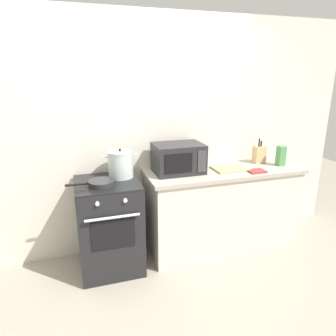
{
  "coord_description": "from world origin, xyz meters",
  "views": [
    {
      "loc": [
        -0.62,
        -2.18,
        1.89
      ],
      "look_at": [
        0.26,
        0.6,
        1.0
      ],
      "focal_mm": 32.65,
      "sensor_mm": 36.0,
      "label": 1
    }
  ],
  "objects_px": {
    "frying_pan": "(101,183)",
    "cutting_board": "(230,169)",
    "knife_block": "(259,154)",
    "stove": "(109,225)",
    "stock_pot": "(121,164)",
    "pasta_box": "(281,156)",
    "oven_mitt": "(257,171)",
    "microwave": "(178,158)"
  },
  "relations": [
    {
      "from": "frying_pan",
      "to": "cutting_board",
      "type": "bearing_deg",
      "value": 3.86
    },
    {
      "from": "stock_pot",
      "to": "microwave",
      "type": "relative_size",
      "value": 0.66
    },
    {
      "from": "stove",
      "to": "frying_pan",
      "type": "bearing_deg",
      "value": -124.81
    },
    {
      "from": "frying_pan",
      "to": "microwave",
      "type": "xyz_separation_m",
      "value": [
        0.81,
        0.17,
        0.12
      ]
    },
    {
      "from": "frying_pan",
      "to": "oven_mitt",
      "type": "bearing_deg",
      "value": -2.43
    },
    {
      "from": "oven_mitt",
      "to": "stock_pot",
      "type": "bearing_deg",
      "value": 169.36
    },
    {
      "from": "cutting_board",
      "to": "stock_pot",
      "type": "bearing_deg",
      "value": 175.11
    },
    {
      "from": "knife_block",
      "to": "oven_mitt",
      "type": "relative_size",
      "value": 1.57
    },
    {
      "from": "frying_pan",
      "to": "cutting_board",
      "type": "relative_size",
      "value": 1.22
    },
    {
      "from": "knife_block",
      "to": "oven_mitt",
      "type": "height_order",
      "value": "knife_block"
    },
    {
      "from": "stock_pot",
      "to": "pasta_box",
      "type": "xyz_separation_m",
      "value": [
        1.76,
        -0.13,
        -0.02
      ]
    },
    {
      "from": "pasta_box",
      "to": "microwave",
      "type": "bearing_deg",
      "value": 174.72
    },
    {
      "from": "frying_pan",
      "to": "knife_block",
      "type": "xyz_separation_m",
      "value": [
        1.82,
        0.23,
        0.07
      ]
    },
    {
      "from": "microwave",
      "to": "knife_block",
      "type": "xyz_separation_m",
      "value": [
        1.01,
        0.06,
        -0.05
      ]
    },
    {
      "from": "knife_block",
      "to": "oven_mitt",
      "type": "xyz_separation_m",
      "value": [
        -0.22,
        -0.3,
        -0.09
      ]
    },
    {
      "from": "cutting_board",
      "to": "oven_mitt",
      "type": "relative_size",
      "value": 2.0
    },
    {
      "from": "frying_pan",
      "to": "cutting_board",
      "type": "xyz_separation_m",
      "value": [
        1.37,
        0.09,
        -0.02
      ]
    },
    {
      "from": "microwave",
      "to": "knife_block",
      "type": "distance_m",
      "value": 1.01
    },
    {
      "from": "cutting_board",
      "to": "pasta_box",
      "type": "distance_m",
      "value": 0.62
    },
    {
      "from": "frying_pan",
      "to": "pasta_box",
      "type": "bearing_deg",
      "value": 1.81
    },
    {
      "from": "stock_pot",
      "to": "oven_mitt",
      "type": "bearing_deg",
      "value": -10.64
    },
    {
      "from": "frying_pan",
      "to": "microwave",
      "type": "bearing_deg",
      "value": 11.88
    },
    {
      "from": "frying_pan",
      "to": "oven_mitt",
      "type": "height_order",
      "value": "frying_pan"
    },
    {
      "from": "microwave",
      "to": "pasta_box",
      "type": "height_order",
      "value": "microwave"
    },
    {
      "from": "frying_pan",
      "to": "stock_pot",
      "type": "bearing_deg",
      "value": 41.27
    },
    {
      "from": "pasta_box",
      "to": "oven_mitt",
      "type": "height_order",
      "value": "pasta_box"
    },
    {
      "from": "cutting_board",
      "to": "frying_pan",
      "type": "bearing_deg",
      "value": -176.14
    },
    {
      "from": "frying_pan",
      "to": "knife_block",
      "type": "bearing_deg",
      "value": 7.29
    },
    {
      "from": "knife_block",
      "to": "frying_pan",
      "type": "bearing_deg",
      "value": -172.71
    },
    {
      "from": "stove",
      "to": "frying_pan",
      "type": "height_order",
      "value": "frying_pan"
    },
    {
      "from": "microwave",
      "to": "knife_block",
      "type": "bearing_deg",
      "value": 3.53
    },
    {
      "from": "frying_pan",
      "to": "pasta_box",
      "type": "height_order",
      "value": "pasta_box"
    },
    {
      "from": "stock_pot",
      "to": "stove",
      "type": "bearing_deg",
      "value": -147.1
    },
    {
      "from": "stock_pot",
      "to": "frying_pan",
      "type": "xyz_separation_m",
      "value": [
        -0.22,
        -0.19,
        -0.11
      ]
    },
    {
      "from": "frying_pan",
      "to": "knife_block",
      "type": "distance_m",
      "value": 1.83
    },
    {
      "from": "knife_block",
      "to": "pasta_box",
      "type": "distance_m",
      "value": 0.24
    },
    {
      "from": "cutting_board",
      "to": "oven_mitt",
      "type": "distance_m",
      "value": 0.28
    },
    {
      "from": "stock_pot",
      "to": "microwave",
      "type": "distance_m",
      "value": 0.59
    },
    {
      "from": "stove",
      "to": "stock_pot",
      "type": "distance_m",
      "value": 0.62
    },
    {
      "from": "stock_pot",
      "to": "cutting_board",
      "type": "bearing_deg",
      "value": -4.89
    },
    {
      "from": "cutting_board",
      "to": "pasta_box",
      "type": "height_order",
      "value": "pasta_box"
    },
    {
      "from": "knife_block",
      "to": "pasta_box",
      "type": "xyz_separation_m",
      "value": [
        0.16,
        -0.17,
        0.01
      ]
    }
  ]
}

